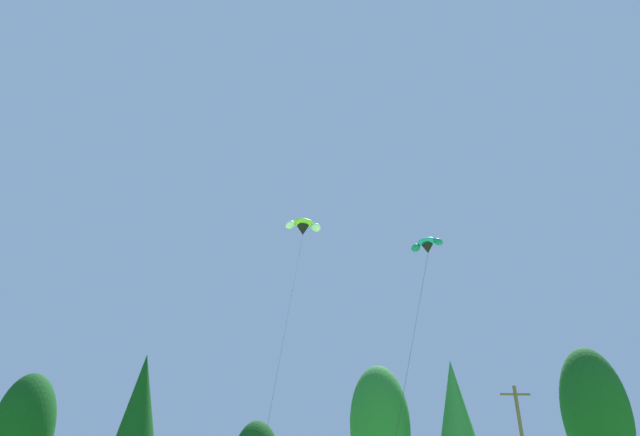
% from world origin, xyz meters
% --- Properties ---
extents(treeline_tree_b, '(5.29, 5.29, 12.93)m').
position_xyz_m(treeline_tree_b, '(-25.44, 50.86, 7.83)').
color(treeline_tree_b, '#472D19').
rests_on(treeline_tree_b, ground_plane).
extents(treeline_tree_c, '(4.78, 4.78, 14.45)m').
position_xyz_m(treeline_tree_c, '(-14.87, 49.31, 9.05)').
color(treeline_tree_c, '#472D19').
rests_on(treeline_tree_c, ground_plane).
extents(treeline_tree_e, '(5.49, 5.49, 13.66)m').
position_xyz_m(treeline_tree_e, '(6.91, 49.91, 8.27)').
color(treeline_tree_e, '#472D19').
rests_on(treeline_tree_e, ground_plane).
extents(treeline_tree_f, '(4.73, 4.73, 14.25)m').
position_xyz_m(treeline_tree_f, '(13.99, 49.88, 8.93)').
color(treeline_tree_f, '#472D19').
rests_on(treeline_tree_f, ground_plane).
extents(treeline_tree_g, '(5.93, 5.93, 15.28)m').
position_xyz_m(treeline_tree_g, '(26.65, 48.87, 9.25)').
color(treeline_tree_g, '#472D19').
rests_on(treeline_tree_g, ground_plane).
extents(parafoil_kite_high_lime_white, '(3.57, 19.02, 22.49)m').
position_xyz_m(parafoil_kite_high_lime_white, '(-0.39, 39.77, 23.39)').
color(parafoil_kite_high_lime_white, '#93D633').
extents(parafoil_kite_mid_teal, '(6.33, 12.13, 15.77)m').
position_xyz_m(parafoil_kite_mid_teal, '(7.36, 28.16, 16.39)').
color(parafoil_kite_mid_teal, teal).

